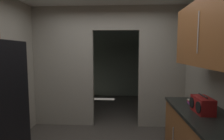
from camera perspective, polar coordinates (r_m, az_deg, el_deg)
kitchen_partition at (r=4.02m, az=-1.97°, el=2.01°), size 3.32×0.12×2.63m
adjoining_room_shell at (r=5.93m, az=0.19°, el=2.45°), size 3.32×2.85×2.63m
upper_cabinet_counterside at (r=2.40m, az=29.42°, el=10.25°), size 0.36×1.65×0.79m
boombox at (r=2.59m, az=26.42°, el=-9.75°), size 0.19×0.34×0.23m
book_stack at (r=2.97m, az=23.97°, el=-9.10°), size 0.14×0.16×0.06m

